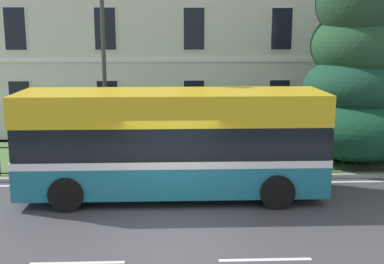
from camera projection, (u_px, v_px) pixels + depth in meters
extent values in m
cube|color=#424046|center=(172.00, 229.00, 12.23)|extent=(60.00, 56.00, 0.06)
cube|color=silver|center=(172.00, 184.00, 15.80)|extent=(54.00, 0.14, 0.01)
cube|color=silver|center=(77.00, 263.00, 10.38)|extent=(2.00, 0.12, 0.01)
cube|color=silver|center=(265.00, 260.00, 10.54)|extent=(2.00, 0.12, 0.01)
cube|color=#9E9E99|center=(172.00, 178.00, 16.25)|extent=(57.00, 0.24, 0.12)
cube|color=#4A6D3A|center=(172.00, 157.00, 18.92)|extent=(57.00, 5.23, 0.12)
cube|color=silver|center=(190.00, 25.00, 25.75)|extent=(18.96, 9.54, 10.07)
cube|color=white|center=(194.00, 60.00, 21.36)|extent=(18.96, 0.06, 0.20)
cube|color=#2D333D|center=(194.00, 114.00, 21.83)|extent=(1.10, 0.06, 2.20)
cube|color=white|center=(20.00, 101.00, 21.41)|extent=(0.99, 0.04, 1.86)
cube|color=black|center=(20.00, 101.00, 21.39)|extent=(0.89, 0.03, 1.76)
cube|color=white|center=(108.00, 101.00, 21.56)|extent=(0.99, 0.04, 1.86)
cube|color=black|center=(108.00, 101.00, 21.54)|extent=(0.89, 0.03, 1.76)
cube|color=white|center=(194.00, 100.00, 21.70)|extent=(0.99, 0.04, 1.86)
cube|color=black|center=(194.00, 101.00, 21.69)|extent=(0.89, 0.03, 1.76)
cube|color=white|center=(279.00, 100.00, 21.85)|extent=(0.99, 0.04, 1.86)
cube|color=black|center=(279.00, 100.00, 21.83)|extent=(0.89, 0.03, 1.76)
cube|color=white|center=(363.00, 100.00, 22.00)|extent=(0.99, 0.04, 1.86)
cube|color=black|center=(363.00, 100.00, 21.98)|extent=(0.89, 0.03, 1.76)
cube|color=white|center=(15.00, 29.00, 20.79)|extent=(0.99, 0.04, 1.86)
cube|color=black|center=(15.00, 29.00, 20.77)|extent=(0.89, 0.03, 1.76)
cube|color=white|center=(105.00, 29.00, 20.94)|extent=(0.99, 0.04, 1.86)
cube|color=black|center=(105.00, 29.00, 20.92)|extent=(0.89, 0.03, 1.76)
cube|color=white|center=(194.00, 29.00, 21.09)|extent=(0.99, 0.04, 1.86)
cube|color=black|center=(194.00, 29.00, 21.07)|extent=(0.89, 0.03, 1.76)
cube|color=white|center=(282.00, 29.00, 21.23)|extent=(0.99, 0.04, 1.86)
cube|color=black|center=(282.00, 29.00, 21.21)|extent=(0.89, 0.03, 1.76)
cube|color=white|center=(368.00, 29.00, 21.38)|extent=(0.99, 0.04, 1.86)
cube|color=black|center=(368.00, 29.00, 21.36)|extent=(0.89, 0.03, 1.76)
cube|color=black|center=(201.00, 146.00, 16.36)|extent=(14.22, 0.04, 0.04)
cube|color=black|center=(201.00, 171.00, 16.53)|extent=(14.22, 0.04, 0.04)
cylinder|color=black|center=(0.00, 162.00, 16.20)|extent=(0.02, 0.02, 0.95)
cylinder|color=black|center=(14.00, 162.00, 16.21)|extent=(0.02, 0.02, 0.95)
cylinder|color=black|center=(28.00, 161.00, 16.23)|extent=(0.02, 0.02, 0.95)
cylinder|color=black|center=(42.00, 161.00, 16.25)|extent=(0.02, 0.02, 0.95)
cylinder|color=black|center=(56.00, 161.00, 16.27)|extent=(0.02, 0.02, 0.95)
cylinder|color=black|center=(70.00, 161.00, 16.28)|extent=(0.02, 0.02, 0.95)
cylinder|color=black|center=(84.00, 161.00, 16.30)|extent=(0.02, 0.02, 0.95)
cylinder|color=black|center=(98.00, 161.00, 16.32)|extent=(0.02, 0.02, 0.95)
cylinder|color=black|center=(112.00, 161.00, 16.34)|extent=(0.02, 0.02, 0.95)
cylinder|color=black|center=(126.00, 161.00, 16.36)|extent=(0.02, 0.02, 0.95)
cylinder|color=black|center=(139.00, 160.00, 16.37)|extent=(0.02, 0.02, 0.95)
cylinder|color=black|center=(153.00, 160.00, 16.39)|extent=(0.02, 0.02, 0.95)
cylinder|color=black|center=(167.00, 160.00, 16.41)|extent=(0.02, 0.02, 0.95)
cylinder|color=black|center=(181.00, 160.00, 16.43)|extent=(0.02, 0.02, 0.95)
cylinder|color=black|center=(194.00, 160.00, 16.44)|extent=(0.02, 0.02, 0.95)
cylinder|color=black|center=(208.00, 160.00, 16.46)|extent=(0.02, 0.02, 0.95)
cylinder|color=black|center=(222.00, 160.00, 16.48)|extent=(0.02, 0.02, 0.95)
cylinder|color=black|center=(235.00, 159.00, 16.50)|extent=(0.02, 0.02, 0.95)
cylinder|color=black|center=(249.00, 159.00, 16.51)|extent=(0.02, 0.02, 0.95)
cylinder|color=black|center=(262.00, 159.00, 16.53)|extent=(0.02, 0.02, 0.95)
cylinder|color=black|center=(276.00, 159.00, 16.55)|extent=(0.02, 0.02, 0.95)
cylinder|color=black|center=(289.00, 159.00, 16.57)|extent=(0.02, 0.02, 0.95)
cylinder|color=black|center=(303.00, 159.00, 16.59)|extent=(0.02, 0.02, 0.95)
cylinder|color=black|center=(316.00, 159.00, 16.60)|extent=(0.02, 0.02, 0.95)
cylinder|color=black|center=(330.00, 158.00, 16.62)|extent=(0.02, 0.02, 0.95)
cylinder|color=black|center=(343.00, 158.00, 16.64)|extent=(0.02, 0.02, 0.95)
cylinder|color=black|center=(357.00, 158.00, 16.66)|extent=(0.02, 0.02, 0.95)
cylinder|color=black|center=(370.00, 158.00, 16.67)|extent=(0.02, 0.02, 0.95)
cylinder|color=black|center=(383.00, 158.00, 16.69)|extent=(0.02, 0.02, 0.95)
cylinder|color=#423328|center=(354.00, 135.00, 18.62)|extent=(0.39, 0.39, 1.71)
ellipsoid|color=#133E29|center=(355.00, 127.00, 18.32)|extent=(4.88, 4.88, 2.44)
ellipsoid|color=#163D2B|center=(355.00, 87.00, 18.13)|extent=(3.78, 3.78, 2.36)
ellipsoid|color=#20452A|center=(362.00, 45.00, 18.01)|extent=(3.74, 3.74, 2.77)
ellipsoid|color=#1C3B26|center=(364.00, 3.00, 17.47)|extent=(3.36, 3.36, 2.98)
cube|color=#1D6D84|center=(172.00, 171.00, 14.49)|extent=(8.73, 2.45, 1.03)
cube|color=white|center=(172.00, 155.00, 14.40)|extent=(8.75, 2.47, 0.20)
cube|color=black|center=(172.00, 138.00, 14.29)|extent=(8.65, 2.41, 0.97)
cube|color=gold|center=(172.00, 106.00, 14.11)|extent=(8.73, 2.45, 0.86)
cube|color=black|center=(321.00, 138.00, 14.45)|extent=(0.07, 2.02, 0.90)
cube|color=black|center=(323.00, 107.00, 14.27)|extent=(0.07, 1.73, 0.55)
cylinder|color=silver|center=(312.00, 172.00, 15.46)|extent=(0.04, 0.20, 0.20)
cylinder|color=silver|center=(327.00, 187.00, 13.95)|extent=(0.04, 0.20, 0.20)
cylinder|color=black|center=(262.00, 169.00, 15.78)|extent=(0.96, 0.30, 0.96)
cylinder|color=black|center=(277.00, 192.00, 13.52)|extent=(0.96, 0.30, 0.96)
cylinder|color=black|center=(82.00, 171.00, 15.58)|extent=(0.96, 0.30, 0.96)
cylinder|color=black|center=(66.00, 194.00, 13.32)|extent=(0.96, 0.30, 0.96)
cylinder|color=#333338|center=(104.00, 68.00, 16.40)|extent=(0.14, 0.14, 6.96)
cylinder|color=#4C4742|center=(262.00, 155.00, 16.96)|extent=(0.50, 0.50, 1.00)
ellipsoid|color=black|center=(263.00, 139.00, 16.84)|extent=(0.51, 0.51, 0.18)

